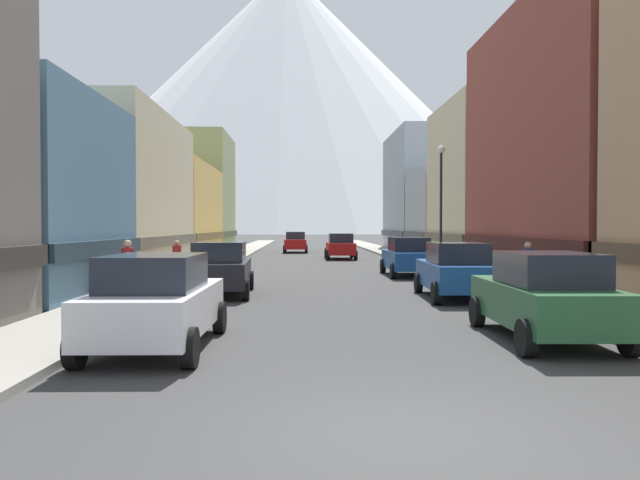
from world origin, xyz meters
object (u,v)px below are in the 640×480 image
car_left_0 (157,301)px  pedestrian_1 (177,261)px  car_right_2 (408,256)px  potted_plant_0 (109,280)px  car_right_0 (545,296)px  pedestrian_2 (128,271)px  car_driving_0 (296,242)px  streetlamp_right (441,189)px  pedestrian_0 (528,269)px  car_driving_1 (340,246)px  car_left_1 (220,268)px  car_right_1 (456,270)px

car_left_0 → pedestrian_1: (-2.45, 14.07, -0.03)m
car_right_2 → potted_plant_0: (-10.80, -9.19, -0.26)m
car_right_0 → car_left_0: bearing=-175.1°
car_right_0 → pedestrian_2: pedestrian_2 is taller
car_driving_0 → streetlamp_right: 26.00m
pedestrian_1 → pedestrian_0: bearing=-25.1°
pedestrian_0 → pedestrian_2: size_ratio=0.94×
car_right_0 → car_driving_1: 30.45m
pedestrian_0 → pedestrian_1: 13.80m
car_right_2 → potted_plant_0: bearing=-139.6°
car_left_1 → potted_plant_0: 3.57m
car_left_1 → potted_plant_0: (-3.20, -1.55, -0.26)m
potted_plant_0 → pedestrian_1: 6.67m
car_left_0 → pedestrian_1: 14.28m
car_driving_1 → car_left_1: bearing=-103.8°
car_driving_1 → pedestrian_2: (-7.85, -24.18, 0.06)m
car_left_0 → pedestrian_2: size_ratio=2.54×
pedestrian_0 → pedestrian_1: (-12.50, 5.86, -0.04)m
car_left_0 → car_right_2: size_ratio=1.00×
car_left_1 → car_right_1: bearing=-8.9°
car_driving_0 → car_left_1: bearing=-93.9°
car_left_1 → streetlamp_right: (9.15, 7.76, 3.09)m
car_right_2 → potted_plant_0: size_ratio=4.96×
car_driving_1 → potted_plant_0: car_driving_1 is taller
car_driving_1 → streetlamp_right: bearing=-75.3°
car_right_0 → pedestrian_1: car_right_0 is taller
car_right_0 → pedestrian_0: pedestrian_0 is taller
potted_plant_0 → car_left_0: bearing=-66.8°
potted_plant_0 → pedestrian_0: pedestrian_0 is taller
car_left_1 → pedestrian_1: size_ratio=2.85×
car_right_0 → pedestrian_1: (-10.05, 13.41, -0.03)m
car_right_2 → pedestrian_1: (-10.05, -2.56, -0.03)m
car_right_1 → pedestrian_2: 10.09m
car_right_2 → car_driving_0: same height
car_right_2 → car_driving_0: size_ratio=1.00×
pedestrian_1 → streetlamp_right: 12.31m
car_left_0 → car_right_1: size_ratio=0.99×
car_left_0 → car_driving_1: same height
car_right_0 → pedestrian_2: 11.80m
car_right_1 → car_driving_0: size_ratio=1.01×
car_right_2 → car_driving_0: (-5.40, 24.99, 0.00)m
car_right_2 → pedestrian_2: pedestrian_2 is taller
pedestrian_1 → pedestrian_2: bearing=-90.0°
car_driving_0 → pedestrian_2: (-4.65, -34.78, 0.06)m
car_left_0 → car_right_2: same height
pedestrian_0 → pedestrian_2: 12.57m
car_right_0 → streetlamp_right: size_ratio=0.76×
streetlamp_right → pedestrian_1: bearing=-166.9°
car_driving_0 → streetlamp_right: (6.95, -24.87, 3.09)m
pedestrian_2 → car_left_1: bearing=41.3°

